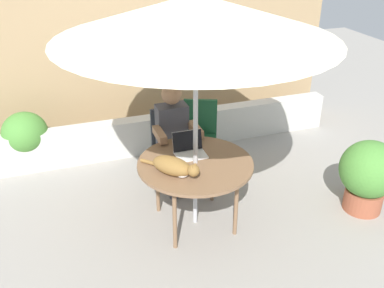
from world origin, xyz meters
The scene contains 12 objects.
ground_plane centered at (0.00, 0.00, 0.00)m, with size 14.00×14.00×0.00m, color gray.
fence_back centered at (0.00, 2.33, 1.00)m, with size 5.62×0.08×2.00m, color tan.
planter_wall_low centered at (0.00, 1.65, 0.25)m, with size 5.06×0.20×0.49m, color beige.
patio_table centered at (0.00, 0.00, 0.66)m, with size 1.12×1.12×0.71m.
patio_umbrella centered at (0.00, 0.00, 2.08)m, with size 2.41×2.41×2.27m.
chair_occupied centered at (0.00, 0.87, 0.53)m, with size 0.40×0.40×0.90m.
chair_empty centered at (0.40, 0.98, 0.53)m, with size 0.52×0.52×0.90m.
person_seated centered at (0.00, 0.71, 0.70)m, with size 0.48×0.48×1.24m.
laptop centered at (0.00, 0.19, 0.77)m, with size 0.30×0.25×0.21m.
cat centered at (-0.26, -0.15, 0.79)m, with size 0.44×0.54×0.17m.
potted_plant_near_fence centered at (1.78, -0.37, 0.44)m, with size 0.61×0.61×0.80m.
potted_plant_by_chair centered at (-1.59, 1.76, 0.40)m, with size 0.55×0.55×0.72m.
Camera 1 is at (-1.20, -3.38, 2.81)m, focal length 40.39 mm.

